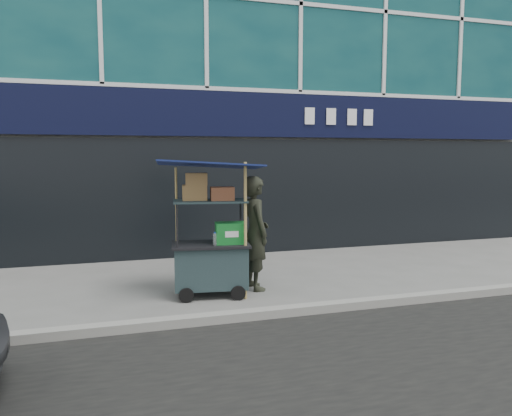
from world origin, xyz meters
name	(u,v)px	position (x,y,z in m)	size (l,w,h in m)	color
ground	(269,312)	(0.00, 0.00, 0.00)	(80.00, 80.00, 0.00)	#5F5F5A
curb	(274,313)	(0.00, -0.20, 0.06)	(80.00, 0.18, 0.12)	gray
vendor_cart	(212,248)	(-0.55, 1.02, 0.71)	(1.63, 1.25, 2.03)	black
vendor_man	(255,233)	(0.18, 1.19, 0.88)	(0.64, 0.42, 1.76)	black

